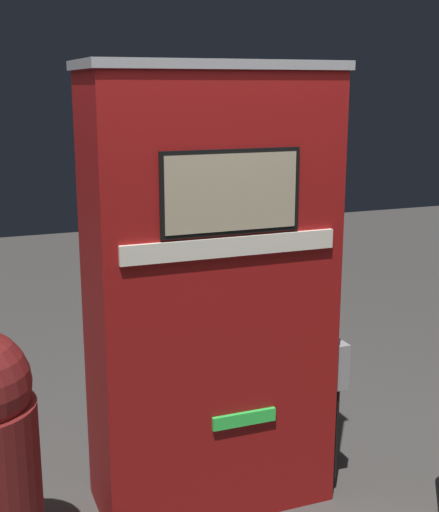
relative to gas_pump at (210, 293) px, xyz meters
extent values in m
cube|color=maroon|center=(0.00, 0.00, -0.57)|extent=(1.09, 0.51, 0.95)
cube|color=maroon|center=(0.00, 0.00, 0.45)|extent=(1.09, 0.51, 1.09)
cube|color=#99999E|center=(0.00, 0.00, 1.02)|extent=(1.12, 0.54, 0.04)
cube|color=black|center=(0.00, -0.26, 0.51)|extent=(0.61, 0.01, 0.36)
cube|color=tan|center=(0.00, -0.27, 0.51)|extent=(0.58, 0.01, 0.32)
cube|color=silver|center=(0.00, -0.26, 0.28)|extent=(0.96, 0.02, 0.08)
cube|color=#33D84C|center=(0.06, -0.26, -0.52)|extent=(0.30, 0.02, 0.06)
cube|color=#99999E|center=(0.59, -0.10, -0.38)|extent=(0.09, 0.23, 0.23)
cylinder|color=black|center=(0.59, -0.18, -0.73)|extent=(0.03, 0.03, 0.48)
camera|label=1|loc=(-1.10, -2.95, 0.94)|focal=50.00mm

